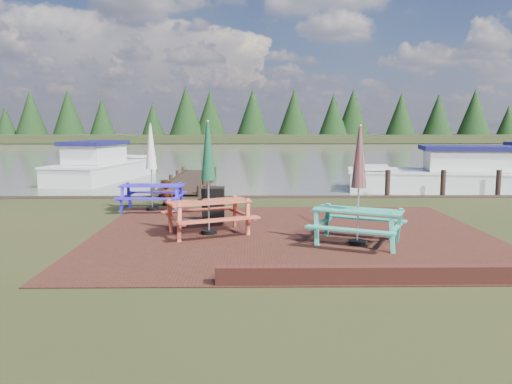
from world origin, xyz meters
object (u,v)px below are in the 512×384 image
object	(u,v)px
picnic_table_blue	(152,181)
person	(166,180)
jetty	(190,181)
boat_jetty	(103,168)
picnic_table_red	(209,196)
boat_near	(448,177)
chalkboard	(213,205)
picnic_table_teal	(358,204)

from	to	relation	value
picnic_table_blue	person	world-z (taller)	picnic_table_blue
jetty	person	bearing A→B (deg)	-90.45
jetty	boat_jetty	size ratio (longest dim) A/B	1.18
picnic_table_red	jetty	distance (m)	10.38
picnic_table_blue	person	xyz separation A→B (m)	(0.25, 0.99, -0.09)
person	boat_near	bearing A→B (deg)	-139.75
person	boat_jetty	bearing A→B (deg)	-45.24
chalkboard	boat_near	xyz separation A→B (m)	(8.93, 7.25, -0.06)
chalkboard	jetty	distance (m)	8.97
picnic_table_red	boat_near	world-z (taller)	picnic_table_red
picnic_table_teal	picnic_table_blue	bearing A→B (deg)	165.69
picnic_table_teal	boat_near	distance (m)	11.30
boat_jetty	person	bearing A→B (deg)	-51.91
picnic_table_blue	picnic_table_red	bearing A→B (deg)	-57.44
picnic_table_blue	boat_jetty	world-z (taller)	picnic_table_blue
picnic_table_teal	picnic_table_red	bearing A→B (deg)	-172.39
picnic_table_blue	boat_near	size ratio (longest dim) A/B	0.32
picnic_table_teal	picnic_table_red	xyz separation A→B (m)	(-3.18, 1.05, 0.03)
picnic_table_teal	boat_jetty	size ratio (longest dim) A/B	0.32
picnic_table_teal	picnic_table_red	distance (m)	3.35
boat_jetty	picnic_table_teal	bearing A→B (deg)	-45.50
picnic_table_teal	picnic_table_blue	world-z (taller)	picnic_table_blue
picnic_table_blue	jetty	size ratio (longest dim) A/B	0.28
picnic_table_blue	jetty	xyz separation A→B (m)	(0.30, 6.98, -0.77)
picnic_table_blue	boat_near	xyz separation A→B (m)	(10.85, 5.42, -0.47)
picnic_table_red	boat_jetty	xyz separation A→B (m)	(-6.19, 13.06, -0.46)
person	chalkboard	bearing A→B (deg)	138.04
boat_near	picnic_table_red	bearing A→B (deg)	144.97
picnic_table_blue	person	size ratio (longest dim) A/B	1.58
boat_near	person	size ratio (longest dim) A/B	4.97
picnic_table_red	chalkboard	distance (m)	1.47
picnic_table_blue	person	distance (m)	1.02
picnic_table_red	boat_jetty	world-z (taller)	picnic_table_red
boat_near	person	xyz separation A→B (m)	(-10.60, -4.43, 0.38)
picnic_table_teal	chalkboard	size ratio (longest dim) A/B	2.72
jetty	person	size ratio (longest dim) A/B	5.72
chalkboard	boat_near	distance (m)	11.51
chalkboard	picnic_table_teal	bearing A→B (deg)	-36.84
picnic_table_teal	boat_jetty	bearing A→B (deg)	149.43
boat_jetty	boat_near	size ratio (longest dim) A/B	0.97
jetty	person	world-z (taller)	person
picnic_table_red	chalkboard	world-z (taller)	picnic_table_red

